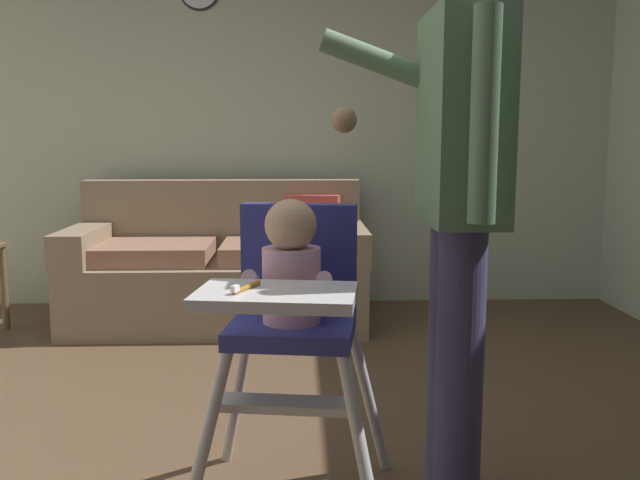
% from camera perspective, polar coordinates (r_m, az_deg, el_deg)
% --- Properties ---
extents(wall_far, '(5.46, 0.06, 2.68)m').
position_cam_1_polar(wall_far, '(4.69, -4.53, 11.09)').
color(wall_far, beige).
rests_on(wall_far, ground).
extents(couch, '(1.77, 0.86, 0.86)m').
position_cam_1_polar(couch, '(4.26, -8.23, -2.31)').
color(couch, '#89745A').
rests_on(couch, ground).
extents(high_chair, '(0.68, 0.78, 0.96)m').
position_cam_1_polar(high_chair, '(2.03, -2.29, -4.75)').
color(high_chair, silver).
rests_on(high_chair, ground).
extents(adult_standing, '(0.51, 0.50, 1.66)m').
position_cam_1_polar(adult_standing, '(2.03, 11.37, 3.22)').
color(adult_standing, '#423C64').
rests_on(adult_standing, ground).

